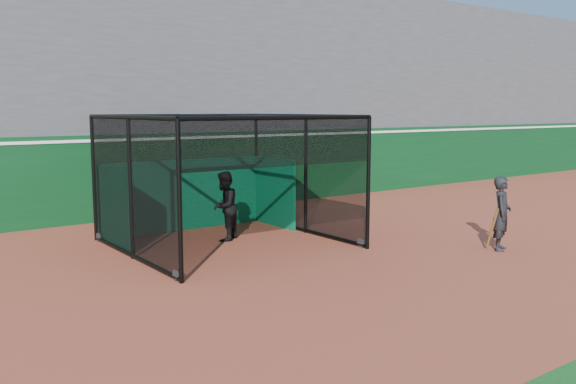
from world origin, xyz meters
TOP-DOWN VIEW (x-y plane):
  - ground at (0.00, 0.00)m, footprint 120.00×120.00m
  - outfield_wall at (0.00, 8.50)m, footprint 50.00×0.50m
  - grandstand at (0.00, 12.27)m, footprint 50.00×7.85m
  - batting_cage at (-0.38, 3.63)m, footprint 4.87×4.79m
  - batter at (-0.20, 4.04)m, footprint 1.06×1.03m
  - on_deck_player at (4.40, -0.65)m, footprint 0.75×0.67m

SIDE VIEW (x-z plane):
  - ground at x=0.00m, z-range 0.00..0.00m
  - on_deck_player at x=4.40m, z-range 0.00..1.71m
  - batter at x=-0.20m, z-range 0.00..1.72m
  - outfield_wall at x=0.00m, z-range 0.04..2.54m
  - batting_cage at x=-0.38m, z-range 0.00..3.06m
  - grandstand at x=0.00m, z-range 0.00..8.95m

